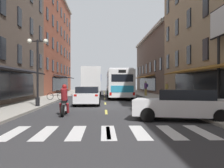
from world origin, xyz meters
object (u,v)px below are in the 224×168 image
object	(u,v)px
motorcycle_rider	(65,102)
street_lamp_twin	(38,69)
sedan_near	(95,89)
pedestrian_mid	(167,89)
billboard_sign	(219,34)
transit_bus	(119,83)
pedestrian_near	(146,88)
sedan_mid	(88,96)
box_truck	(92,81)
bicycle_near	(55,96)
sedan_far	(184,105)

from	to	relation	value
motorcycle_rider	street_lamp_twin	xyz separation A→B (m)	(-2.43, 4.12, 2.00)
sedan_near	pedestrian_mid	world-z (taller)	pedestrian_mid
street_lamp_twin	billboard_sign	bearing A→B (deg)	-9.40
transit_bus	pedestrian_near	world-z (taller)	transit_bus
sedan_mid	street_lamp_twin	world-z (taller)	street_lamp_twin
box_truck	bicycle_near	distance (m)	10.69
transit_bus	street_lamp_twin	size ratio (longest dim) A/B	2.44
transit_bus	pedestrian_mid	bearing A→B (deg)	-13.72
sedan_far	pedestrian_near	size ratio (longest dim) A/B	2.65
transit_bus	box_truck	size ratio (longest dim) A/B	1.60
billboard_sign	street_lamp_twin	xyz separation A→B (m)	(-11.72, 1.94, -2.09)
billboard_sign	transit_bus	world-z (taller)	billboard_sign
pedestrian_near	billboard_sign	bearing A→B (deg)	152.37
street_lamp_twin	bicycle_near	bearing A→B (deg)	89.77
billboard_sign	motorcycle_rider	xyz separation A→B (m)	(-9.29, -2.18, -4.09)
sedan_mid	pedestrian_mid	xyz separation A→B (m)	(8.28, 8.18, 0.28)
box_truck	sedan_near	distance (m)	11.09
transit_bus	pedestrian_mid	world-z (taller)	transit_bus
pedestrian_near	street_lamp_twin	world-z (taller)	street_lamp_twin
billboard_sign	transit_bus	bearing A→B (deg)	111.05
billboard_sign	street_lamp_twin	bearing A→B (deg)	170.60
sedan_near	sedan_far	size ratio (longest dim) A/B	0.92
pedestrian_near	street_lamp_twin	size ratio (longest dim) A/B	0.39
motorcycle_rider	street_lamp_twin	size ratio (longest dim) A/B	0.45
pedestrian_near	street_lamp_twin	xyz separation A→B (m)	(-9.87, -15.00, 1.61)
sedan_near	box_truck	bearing A→B (deg)	-90.65
transit_bus	pedestrian_near	distance (m)	4.60
box_truck	pedestrian_near	distance (m)	7.21
pedestrian_mid	street_lamp_twin	distance (m)	15.98
motorcycle_rider	pedestrian_near	size ratio (longest dim) A/B	1.15
sedan_far	sedan_mid	bearing A→B (deg)	118.77
pedestrian_near	pedestrian_mid	bearing A→B (deg)	168.38
pedestrian_near	pedestrian_mid	distance (m)	4.42
motorcycle_rider	pedestrian_mid	bearing A→B (deg)	58.76
billboard_sign	sedan_near	bearing A→B (deg)	106.14
sedan_mid	motorcycle_rider	xyz separation A→B (m)	(-0.84, -6.85, -0.02)
motorcycle_rider	street_lamp_twin	world-z (taller)	street_lamp_twin
sedan_far	pedestrian_near	xyz separation A→B (m)	(1.67, 21.25, 0.37)
box_truck	sedan_mid	world-z (taller)	box_truck
transit_bus	sedan_mid	size ratio (longest dim) A/B	2.34
box_truck	sedan_near	size ratio (longest dim) A/B	1.59
billboard_sign	box_truck	bearing A→B (deg)	114.97
pedestrian_mid	bicycle_near	bearing A→B (deg)	7.49
bicycle_near	pedestrian_mid	distance (m)	12.28
sedan_mid	sedan_far	bearing A→B (deg)	-61.23
billboard_sign	pedestrian_mid	bearing A→B (deg)	90.77
billboard_sign	sedan_mid	world-z (taller)	billboard_sign
box_truck	pedestrian_mid	distance (m)	10.49
sedan_near	motorcycle_rider	distance (m)	32.01
billboard_sign	transit_bus	distance (m)	15.47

